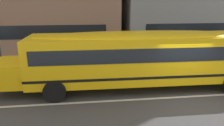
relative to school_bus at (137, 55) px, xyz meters
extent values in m
plane|color=#424244|center=(1.90, -1.43, -1.72)|extent=(400.00, 400.00, 0.00)
cube|color=gray|center=(1.90, 6.07, -1.71)|extent=(120.00, 3.00, 0.01)
cube|color=silver|center=(1.90, -1.43, -1.72)|extent=(110.00, 0.16, 0.01)
cube|color=yellow|center=(0.25, 0.00, -0.11)|extent=(11.08, 2.64, 2.21)
cube|color=yellow|center=(-6.08, 0.07, -0.66)|extent=(1.63, 2.13, 1.11)
cube|color=black|center=(0.25, 0.00, 0.29)|extent=(10.42, 2.67, 0.64)
cube|color=black|center=(0.25, 0.00, -0.76)|extent=(11.10, 2.67, 0.12)
ellipsoid|color=yellow|center=(0.25, 0.00, 0.99)|extent=(10.64, 2.43, 0.36)
cylinder|color=red|center=(-3.27, 1.48, -0.22)|extent=(0.45, 0.45, 0.03)
cylinder|color=black|center=(-3.96, -1.21, -1.22)|extent=(1.01, 0.29, 1.00)
cylinder|color=black|center=(-3.94, 1.30, -1.22)|extent=(1.01, 0.29, 1.00)
cylinder|color=black|center=(4.47, 1.20, -1.22)|extent=(1.01, 0.29, 1.00)
cube|color=black|center=(-7.61, 7.55, 0.20)|extent=(13.53, 0.04, 1.10)
cube|color=black|center=(9.66, 7.55, 0.20)|extent=(14.18, 0.04, 1.10)
camera|label=1|loc=(-2.48, -9.93, 2.59)|focal=33.60mm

